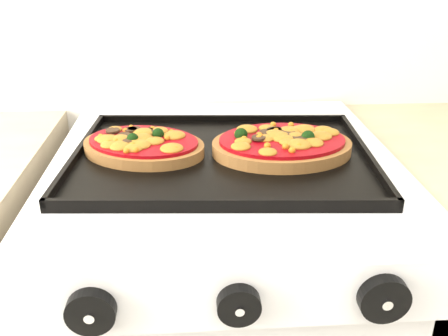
{
  "coord_description": "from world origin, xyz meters",
  "views": [
    {
      "loc": [
        -0.02,
        0.9,
        1.25
      ],
      "look_at": [
        0.03,
        1.62,
        0.92
      ],
      "focal_mm": 40.0,
      "sensor_mm": 36.0,
      "label": 1
    }
  ],
  "objects": [
    {
      "name": "control_panel",
      "position": [
        0.04,
        1.39,
        0.85
      ],
      "size": [
        0.6,
        0.02,
        0.09
      ],
      "primitive_type": "cube",
      "color": "silver",
      "rests_on": "stove"
    },
    {
      "name": "knob_right",
      "position": [
        0.21,
        1.37,
        0.85
      ],
      "size": [
        0.06,
        0.02,
        0.06
      ],
      "primitive_type": "cylinder",
      "rotation": [
        1.57,
        0.0,
        0.0
      ],
      "color": "black",
      "rests_on": "control_panel"
    },
    {
      "name": "knob_left",
      "position": [
        -0.14,
        1.37,
        0.85
      ],
      "size": [
        0.06,
        0.02,
        0.06
      ],
      "primitive_type": "cylinder",
      "rotation": [
        1.57,
        0.0,
        0.0
      ],
      "color": "black",
      "rests_on": "control_panel"
    },
    {
      "name": "baking_tray",
      "position": [
        0.03,
        1.67,
        0.92
      ],
      "size": [
        0.51,
        0.39,
        0.02
      ],
      "primitive_type": "cube",
      "rotation": [
        0.0,
        0.0,
        -0.06
      ],
      "color": "black",
      "rests_on": "stove"
    },
    {
      "name": "pizza_left",
      "position": [
        -0.1,
        1.69,
        0.94
      ],
      "size": [
        0.25,
        0.22,
        0.03
      ],
      "primitive_type": null,
      "rotation": [
        0.0,
        0.0,
        -0.37
      ],
      "color": "brown",
      "rests_on": "baking_tray"
    },
    {
      "name": "pizza_right",
      "position": [
        0.13,
        1.67,
        0.94
      ],
      "size": [
        0.24,
        0.18,
        0.03
      ],
      "primitive_type": null,
      "rotation": [
        0.0,
        0.0,
        0.03
      ],
      "color": "brown",
      "rests_on": "baking_tray"
    },
    {
      "name": "knob_center",
      "position": [
        0.03,
        1.37,
        0.85
      ],
      "size": [
        0.05,
        0.02,
        0.05
      ],
      "primitive_type": "cylinder",
      "rotation": [
        1.57,
        0.0,
        0.0
      ],
      "color": "black",
      "rests_on": "control_panel"
    }
  ]
}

